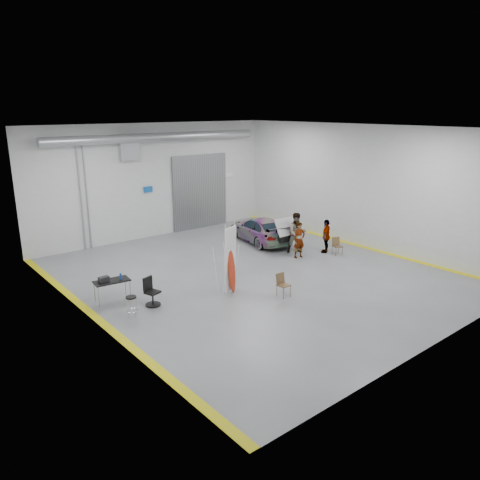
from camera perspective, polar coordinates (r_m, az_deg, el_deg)
ground at (r=19.75m, az=1.62°, el=-4.15°), size 16.00×16.00×0.00m
room_shell at (r=20.60m, az=-1.86°, el=8.38°), size 14.02×16.18×6.01m
sedan_car at (r=24.29m, az=2.44°, el=1.26°), size 2.62×4.64×1.27m
person_a at (r=21.81m, az=7.22°, el=0.02°), size 0.67×0.49×1.70m
person_b at (r=22.53m, az=6.96°, el=0.88°), size 1.17×1.07×1.95m
person_c at (r=22.76m, az=10.46°, el=0.48°), size 1.01×0.83×1.64m
surfboard_display at (r=17.42m, az=-1.26°, el=-3.11°), size 0.73×0.39×2.72m
folding_chair_near at (r=17.47m, az=5.31°, el=-6.02°), size 0.42×0.44×0.87m
folding_chair_far at (r=22.65m, az=11.75°, el=-1.15°), size 0.50×0.53×0.83m
shop_stool at (r=16.15m, az=-13.07°, el=-7.93°), size 0.37×0.37×0.73m
work_table at (r=17.41m, az=-15.60°, el=-4.83°), size 1.31×0.76×1.02m
office_chair at (r=16.89m, az=-10.72°, el=-6.39°), size 0.56×0.58×1.02m
trunk_lid at (r=22.77m, az=5.70°, el=1.89°), size 1.48×0.90×0.04m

